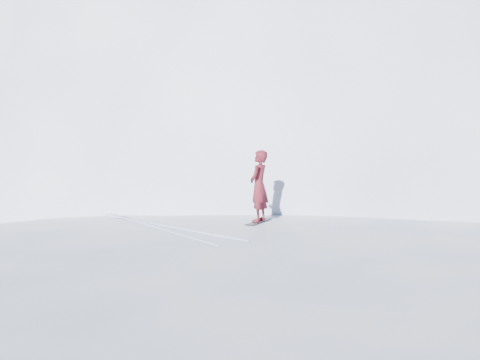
# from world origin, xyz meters

# --- Properties ---
(near_ridge) EXTENTS (36.00, 28.00, 4.80)m
(near_ridge) POSITION_xyz_m (1.00, 3.00, 0.00)
(near_ridge) COLOR white
(near_ridge) RESTS_ON ground
(summit_peak) EXTENTS (60.00, 56.00, 56.00)m
(summit_peak) POSITION_xyz_m (22.00, 26.00, 0.00)
(summit_peak) COLOR white
(summit_peak) RESTS_ON ground
(peak_shoulder) EXTENTS (28.00, 24.00, 18.00)m
(peak_shoulder) POSITION_xyz_m (10.00, 20.00, 0.00)
(peak_shoulder) COLOR white
(peak_shoulder) RESTS_ON ground
(wind_bumps) EXTENTS (16.00, 14.40, 1.00)m
(wind_bumps) POSITION_xyz_m (-0.56, 2.12, 0.00)
(wind_bumps) COLOR white
(wind_bumps) RESTS_ON ground
(snowboard) EXTENTS (1.24, 0.96, 0.02)m
(snowboard) POSITION_xyz_m (1.85, 3.60, 2.41)
(snowboard) COLOR black
(snowboard) RESTS_ON near_ridge
(snowboarder) EXTENTS (0.85, 0.78, 1.94)m
(snowboarder) POSITION_xyz_m (1.85, 3.60, 3.39)
(snowboarder) COLOR maroon
(snowboarder) RESTS_ON snowboard
(board_tracks) EXTENTS (1.56, 5.98, 0.04)m
(board_tracks) POSITION_xyz_m (-0.74, 4.34, 2.42)
(board_tracks) COLOR silver
(board_tracks) RESTS_ON ground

